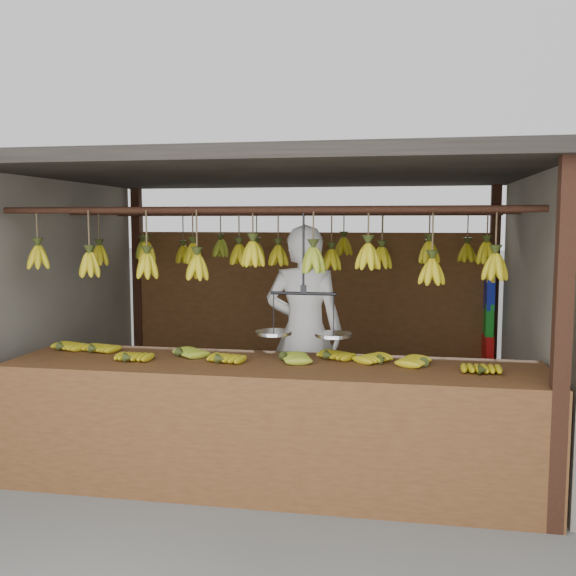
# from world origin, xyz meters

# --- Properties ---
(ground) EXTENTS (80.00, 80.00, 0.00)m
(ground) POSITION_xyz_m (0.00, 0.00, 0.00)
(ground) COLOR #5B5B57
(stall) EXTENTS (4.30, 3.30, 2.40)m
(stall) POSITION_xyz_m (0.00, 0.33, 1.97)
(stall) COLOR black
(stall) RESTS_ON ground
(counter) EXTENTS (3.86, 0.88, 0.96)m
(counter) POSITION_xyz_m (0.13, -1.23, 0.72)
(counter) COLOR brown
(counter) RESTS_ON ground
(hanging_bananas) EXTENTS (3.63, 2.24, 0.40)m
(hanging_bananas) POSITION_xyz_m (-0.00, -0.00, 1.62)
(hanging_bananas) COLOR #B7A413
(hanging_bananas) RESTS_ON ground
(balance_scale) EXTENTS (0.70, 0.27, 0.91)m
(balance_scale) POSITION_xyz_m (0.35, -1.00, 1.15)
(balance_scale) COLOR black
(balance_scale) RESTS_ON ground
(vendor) EXTENTS (0.73, 0.51, 1.89)m
(vendor) POSITION_xyz_m (0.21, -0.09, 0.95)
(vendor) COLOR white
(vendor) RESTS_ON ground
(bag_bundles) EXTENTS (0.08, 0.26, 1.24)m
(bag_bundles) POSITION_xyz_m (1.94, 1.35, 1.03)
(bag_bundles) COLOR yellow
(bag_bundles) RESTS_ON ground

